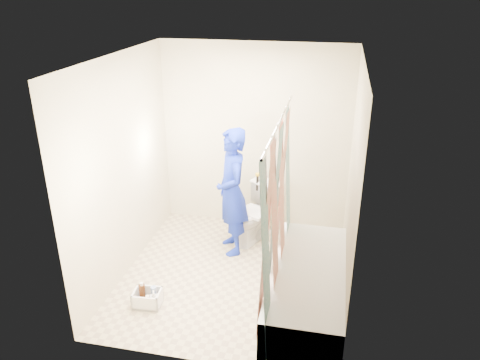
% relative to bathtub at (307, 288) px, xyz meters
% --- Properties ---
extents(floor, '(2.60, 2.60, 0.00)m').
position_rel_bathtub_xyz_m(floor, '(-0.85, 0.43, -0.27)').
color(floor, tan).
rests_on(floor, ground).
extents(ceiling, '(2.40, 2.60, 0.02)m').
position_rel_bathtub_xyz_m(ceiling, '(-0.85, 0.43, 2.13)').
color(ceiling, silver).
rests_on(ceiling, wall_back).
extents(wall_back, '(2.40, 0.02, 2.40)m').
position_rel_bathtub_xyz_m(wall_back, '(-0.85, 1.73, 0.93)').
color(wall_back, '#B4AB8A').
rests_on(wall_back, ground).
extents(wall_front, '(2.40, 0.02, 2.40)m').
position_rel_bathtub_xyz_m(wall_front, '(-0.85, -0.88, 0.93)').
color(wall_front, '#B4AB8A').
rests_on(wall_front, ground).
extents(wall_left, '(0.02, 2.60, 2.40)m').
position_rel_bathtub_xyz_m(wall_left, '(-2.05, 0.43, 0.93)').
color(wall_left, '#B4AB8A').
rests_on(wall_left, ground).
extents(wall_right, '(0.02, 2.60, 2.40)m').
position_rel_bathtub_xyz_m(wall_right, '(0.35, 0.43, 0.93)').
color(wall_right, '#B4AB8A').
rests_on(wall_right, ground).
extents(bathtub, '(0.70, 1.75, 0.50)m').
position_rel_bathtub_xyz_m(bathtub, '(0.00, 0.00, 0.00)').
color(bathtub, silver).
rests_on(bathtub, ground).
extents(curtain_rod, '(0.02, 1.90, 0.02)m').
position_rel_bathtub_xyz_m(curtain_rod, '(-0.33, 0.00, 1.68)').
color(curtain_rod, silver).
rests_on(curtain_rod, wall_back).
extents(shower_curtain, '(0.06, 1.75, 1.80)m').
position_rel_bathtub_xyz_m(shower_curtain, '(-0.33, 0.00, 0.75)').
color(shower_curtain, silver).
rests_on(shower_curtain, curtain_rod).
extents(toilet, '(0.66, 0.81, 0.72)m').
position_rel_bathtub_xyz_m(toilet, '(-0.78, 1.29, 0.09)').
color(toilet, white).
rests_on(toilet, ground).
extents(tank_lid, '(0.48, 0.36, 0.03)m').
position_rel_bathtub_xyz_m(tank_lid, '(-0.83, 1.19, 0.15)').
color(tank_lid, white).
rests_on(tank_lid, toilet).
extents(tank_internals, '(0.16, 0.10, 0.23)m').
position_rel_bathtub_xyz_m(tank_internals, '(-0.74, 1.48, 0.44)').
color(tank_internals, black).
rests_on(tank_internals, toilet).
extents(plumber, '(0.58, 0.67, 1.55)m').
position_rel_bathtub_xyz_m(plumber, '(-0.98, 0.98, 0.51)').
color(plumber, '#0F3C98').
rests_on(plumber, ground).
extents(cleaning_caddy, '(0.29, 0.24, 0.21)m').
position_rel_bathtub_xyz_m(cleaning_caddy, '(-1.58, -0.25, -0.19)').
color(cleaning_caddy, white).
rests_on(cleaning_caddy, ground).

